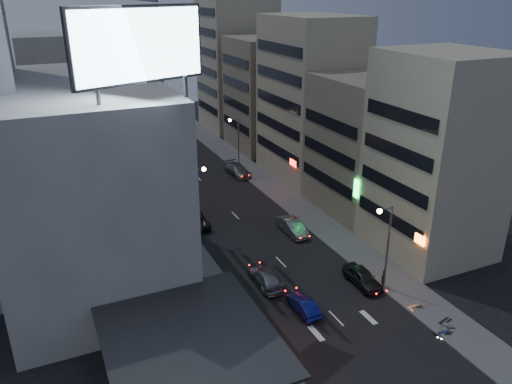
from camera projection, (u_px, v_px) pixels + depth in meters
ground at (365, 348)px, 37.65m from camera, size 180.00×180.00×0.00m
sidewalk_left at (161, 214)px, 59.86m from camera, size 4.00×120.00×0.12m
sidewalk_right at (280, 193)px, 65.97m from camera, size 4.00×120.00×0.12m
food_court at (178, 363)px, 33.27m from camera, size 11.00×13.00×3.88m
white_building at (83, 183)px, 44.60m from camera, size 14.00×24.00×18.00m
shophouse_near at (437, 157)px, 48.44m from camera, size 10.00×11.00×20.00m
shophouse_mid at (368, 145)px, 59.08m from camera, size 11.00×12.00×16.00m
shophouse_far at (310, 99)px, 68.71m from camera, size 10.00×14.00×22.00m
far_left_a at (71, 112)px, 65.87m from camera, size 11.00×10.00×20.00m
far_left_b at (62, 111)px, 77.58m from camera, size 12.00×10.00×15.00m
far_right_a at (266, 94)px, 82.30m from camera, size 11.00×12.00×18.00m
far_right_b at (237, 64)px, 93.16m from camera, size 12.00×12.00×24.00m
billboard at (140, 46)px, 32.88m from camera, size 9.52×3.75×6.20m
street_lamp_right_near at (385, 236)px, 42.93m from camera, size 1.60×0.44×8.02m
street_lamp_left at (196, 193)px, 51.90m from camera, size 1.60×0.44×8.02m
street_lamp_right_far at (236, 137)px, 71.59m from camera, size 1.60×0.44×8.02m
parked_car_right_near at (363, 277)px, 45.37m from camera, size 1.91×4.64×1.57m
parked_car_right_mid at (292, 227)px, 54.95m from camera, size 1.76×4.92×1.62m
parked_car_left at (196, 220)px, 56.81m from camera, size 2.62×5.26×1.43m
parked_car_right_far at (238, 170)px, 72.12m from camera, size 2.54×5.64×1.60m
road_car_blue at (304, 305)px, 41.63m from camera, size 1.39×3.91×1.29m
road_car_silver at (266, 278)px, 45.41m from camera, size 2.35×5.07×1.44m
person at (383, 278)px, 44.86m from camera, size 0.74×0.72×1.72m
scooter_black_a at (450, 326)px, 39.06m from camera, size 1.10×1.69×0.98m
scooter_silver_a at (454, 319)px, 39.79m from camera, size 1.28×1.88×1.09m
scooter_blue at (450, 324)px, 39.30m from camera, size 0.63×1.82×1.11m
scooter_black_b at (447, 311)px, 40.79m from camera, size 1.12×2.01×1.16m
scooter_silver_b at (420, 298)px, 42.54m from camera, size 0.64×1.88×1.14m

